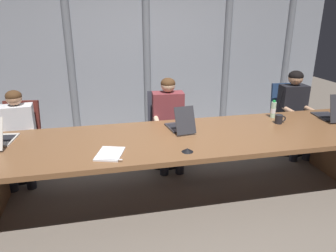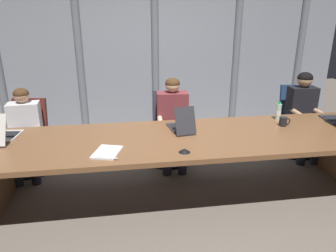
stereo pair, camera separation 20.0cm
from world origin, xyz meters
The scene contains 15 objects.
ground_plane centered at (0.00, 0.00, 0.00)m, with size 12.14×12.14×0.00m, color #6B6056.
conference_table centered at (0.00, 0.00, 0.60)m, with size 4.41×1.12×0.74m.
curtain_backdrop centered at (0.00, 2.19, 1.58)m, with size 6.07×0.17×3.16m.
laptop_left_mid centered at (-0.01, 0.20, 0.79)m, with size 0.27×0.44×0.29m.
laptop_center centered at (1.87, 0.18, 0.80)m, with size 0.29×0.47×0.33m.
office_chair_left_end centered at (-1.86, 1.02, 0.34)m, with size 0.60×0.61×0.91m.
office_chair_left_mid centered at (-0.02, 1.02, 0.35)m, with size 0.60×0.61×0.94m.
office_chair_center centered at (1.87, 1.03, 0.35)m, with size 0.60×0.60×0.96m.
person_left_end centered at (-1.83, 0.86, 0.62)m, with size 0.41×0.57×1.10m.
person_left_mid centered at (0.01, 0.87, 0.66)m, with size 0.45×0.57×1.17m.
person_center centered at (1.85, 0.87, 0.68)m, with size 0.40×0.56×1.19m.
water_bottle_primary centered at (1.21, 0.38, 0.83)m, with size 0.06×0.06×0.22m.
coffee_mug_near centered at (1.17, 0.16, 0.79)m, with size 0.13×0.09×0.10m.
conference_mic_left_side centered at (-0.09, -0.38, 0.75)m, with size 0.11×0.11×0.04m, color black.
spiral_notepad centered at (-0.79, -0.30, 0.74)m, with size 0.30×0.36×0.03m.
Camera 1 is at (-0.84, -2.94, 1.94)m, focal length 33.63 mm.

